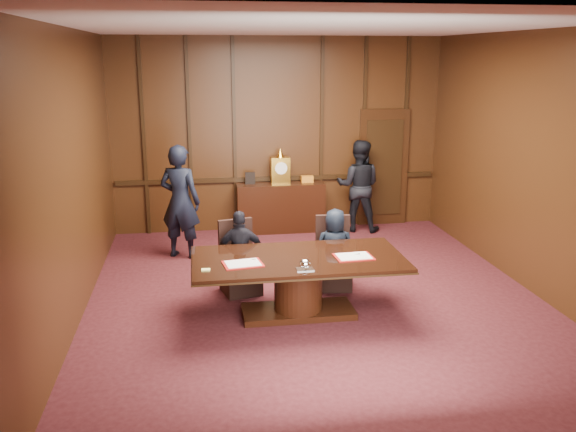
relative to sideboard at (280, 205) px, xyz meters
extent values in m
plane|color=#340E11|center=(0.00, -3.26, -0.49)|extent=(7.00, 7.00, 0.00)
plane|color=silver|center=(0.00, -3.26, 3.01)|extent=(7.00, 7.00, 0.00)
cube|color=black|center=(0.00, 0.24, 1.26)|extent=(6.00, 0.04, 3.50)
cube|color=black|center=(0.00, -6.76, 1.26)|extent=(6.00, 0.04, 3.50)
cube|color=black|center=(-3.00, -3.26, 1.26)|extent=(0.04, 7.00, 3.50)
cube|color=black|center=(3.00, -3.26, 1.26)|extent=(0.04, 7.00, 3.50)
cube|color=black|center=(0.00, 0.21, 0.46)|extent=(5.90, 0.05, 0.08)
cube|color=black|center=(2.00, 0.20, 0.61)|extent=(0.95, 0.06, 2.20)
sphere|color=gold|center=(1.63, 0.13, 0.56)|extent=(0.08, 0.08, 0.08)
cube|color=black|center=(0.00, 0.00, -0.04)|extent=(1.60, 0.45, 0.90)
cube|color=black|center=(-0.70, 0.00, -0.46)|extent=(0.12, 0.40, 0.06)
cube|color=black|center=(0.70, 0.00, -0.46)|extent=(0.12, 0.40, 0.06)
cube|color=gold|center=(0.00, 0.00, 0.65)|extent=(0.34, 0.18, 0.48)
cylinder|color=white|center=(0.00, -0.10, 0.71)|extent=(0.22, 0.03, 0.22)
cone|color=gold|center=(0.00, 0.00, 0.97)|extent=(0.14, 0.14, 0.16)
cube|color=black|center=(-0.55, 0.02, 0.52)|extent=(0.18, 0.04, 0.22)
cube|color=orange|center=(0.50, 0.02, 0.47)|extent=(0.22, 0.12, 0.12)
cube|color=black|center=(-0.32, -3.76, -0.45)|extent=(1.40, 0.60, 0.08)
cylinder|color=black|center=(-0.32, -3.76, -0.10)|extent=(0.60, 0.60, 0.62)
cube|color=black|center=(-0.32, -3.76, 0.22)|extent=(2.62, 1.32, 0.02)
cube|color=black|center=(-0.32, -3.76, 0.24)|extent=(2.60, 1.30, 0.06)
cube|color=#A7130F|center=(-1.01, -3.92, 0.28)|extent=(0.50, 0.39, 0.01)
cube|color=white|center=(-1.01, -3.92, 0.29)|extent=(0.44, 0.33, 0.01)
cube|color=#A7130F|center=(0.36, -3.86, 0.28)|extent=(0.48, 0.36, 0.01)
cube|color=white|center=(0.36, -3.86, 0.29)|extent=(0.42, 0.30, 0.01)
cube|color=white|center=(-0.32, -4.21, 0.28)|extent=(0.20, 0.14, 0.01)
ellipsoid|color=white|center=(-0.32, -4.21, 0.34)|extent=(0.13, 0.13, 0.10)
cube|color=#FFF67C|center=(-1.46, -4.06, 0.28)|extent=(0.10, 0.08, 0.01)
cube|color=black|center=(-0.97, -2.91, -0.26)|extent=(0.58, 0.58, 0.46)
cube|color=black|center=(-1.02, -2.71, 0.23)|extent=(0.48, 0.17, 0.55)
cylinder|color=black|center=(-1.17, -3.11, -0.37)|extent=(0.04, 0.04, 0.23)
cylinder|color=black|center=(-0.77, -2.71, -0.37)|extent=(0.04, 0.04, 0.23)
cube|color=black|center=(0.33, -2.91, -0.26)|extent=(0.53, 0.53, 0.46)
cube|color=black|center=(0.36, -2.70, 0.23)|extent=(0.48, 0.12, 0.55)
cylinder|color=black|center=(0.13, -3.11, -0.37)|extent=(0.04, 0.04, 0.23)
cylinder|color=black|center=(0.53, -2.71, -0.37)|extent=(0.04, 0.04, 0.23)
imported|color=black|center=(-0.97, -2.96, 0.10)|extent=(0.70, 0.32, 1.17)
imported|color=black|center=(0.33, -2.96, 0.09)|extent=(0.60, 0.43, 1.14)
imported|color=black|center=(-1.78, -1.22, 0.43)|extent=(0.79, 0.68, 1.83)
imported|color=black|center=(1.42, -0.16, 0.36)|extent=(0.98, 0.87, 1.68)
camera|label=1|loc=(-1.54, -10.77, 2.69)|focal=38.00mm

